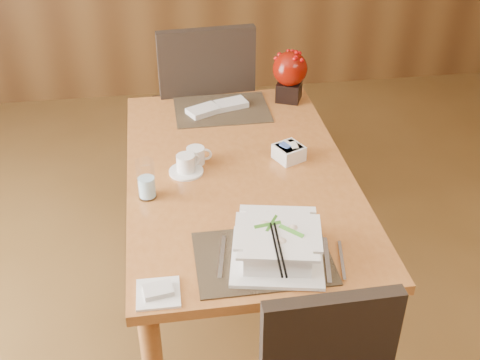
{
  "coord_description": "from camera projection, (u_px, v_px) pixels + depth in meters",
  "views": [
    {
      "loc": [
        -0.3,
        -1.44,
        2.06
      ],
      "look_at": [
        -0.03,
        0.35,
        0.87
      ],
      "focal_mm": 45.0,
      "sensor_mm": 36.0,
      "label": 1
    }
  ],
  "objects": [
    {
      "name": "napkins_far",
      "position": [
        219.0,
        107.0,
        2.89
      ],
      "size": [
        0.32,
        0.2,
        0.03
      ],
      "primitive_type": null,
      "rotation": [
        0.0,
        0.0,
        0.35
      ],
      "color": "silver",
      "rests_on": "dining_table"
    },
    {
      "name": "far_chair",
      "position": [
        204.0,
        106.0,
        3.24
      ],
      "size": [
        0.54,
        0.54,
        1.09
      ],
      "rotation": [
        0.0,
        0.0,
        3.21
      ],
      "color": "black",
      "rests_on": "ground"
    },
    {
      "name": "soup_setting",
      "position": [
        277.0,
        246.0,
        1.95
      ],
      "size": [
        0.35,
        0.35,
        0.12
      ],
      "rotation": [
        0.0,
        0.0,
        -0.2
      ],
      "color": "white",
      "rests_on": "dining_table"
    },
    {
      "name": "sugar_caddy",
      "position": [
        289.0,
        153.0,
        2.5
      ],
      "size": [
        0.14,
        0.14,
        0.06
      ],
      "primitive_type": "cube",
      "rotation": [
        0.0,
        0.0,
        0.43
      ],
      "color": "white",
      "rests_on": "dining_table"
    },
    {
      "name": "dining_table",
      "position": [
        239.0,
        190.0,
        2.5
      ],
      "size": [
        0.9,
        1.5,
        0.75
      ],
      "color": "#B16931",
      "rests_on": "ground"
    },
    {
      "name": "placemat_near",
      "position": [
        263.0,
        258.0,
        1.99
      ],
      "size": [
        0.45,
        0.33,
        0.01
      ],
      "primitive_type": "cube",
      "color": "black",
      "rests_on": "dining_table"
    },
    {
      "name": "berry_decor",
      "position": [
        290.0,
        73.0,
        2.92
      ],
      "size": [
        0.17,
        0.17,
        0.25
      ],
      "rotation": [
        0.0,
        0.0,
        -0.42
      ],
      "color": "black",
      "rests_on": "dining_table"
    },
    {
      "name": "coffee_cup",
      "position": [
        186.0,
        165.0,
        2.42
      ],
      "size": [
        0.14,
        0.14,
        0.08
      ],
      "rotation": [
        0.0,
        0.0,
        0.32
      ],
      "color": "white",
      "rests_on": "dining_table"
    },
    {
      "name": "creamer_jug",
      "position": [
        196.0,
        155.0,
        2.48
      ],
      "size": [
        0.1,
        0.1,
        0.07
      ],
      "primitive_type": null,
      "rotation": [
        0.0,
        0.0,
        -0.07
      ],
      "color": "white",
      "rests_on": "dining_table"
    },
    {
      "name": "bread_plate",
      "position": [
        158.0,
        293.0,
        1.85
      ],
      "size": [
        0.14,
        0.14,
        0.01
      ],
      "primitive_type": "cube",
      "rotation": [
        0.0,
        0.0,
        -0.02
      ],
      "color": "white",
      "rests_on": "dining_table"
    },
    {
      "name": "placemat_far",
      "position": [
        222.0,
        110.0,
        2.9
      ],
      "size": [
        0.45,
        0.33,
        0.01
      ],
      "primitive_type": "cube",
      "color": "black",
      "rests_on": "dining_table"
    },
    {
      "name": "water_glass",
      "position": [
        146.0,
        179.0,
        2.25
      ],
      "size": [
        0.07,
        0.07,
        0.16
      ],
      "primitive_type": "cylinder",
      "rotation": [
        0.0,
        0.0,
        0.02
      ],
      "color": "silver",
      "rests_on": "dining_table"
    }
  ]
}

